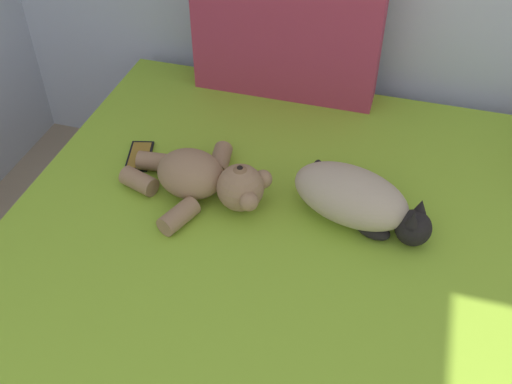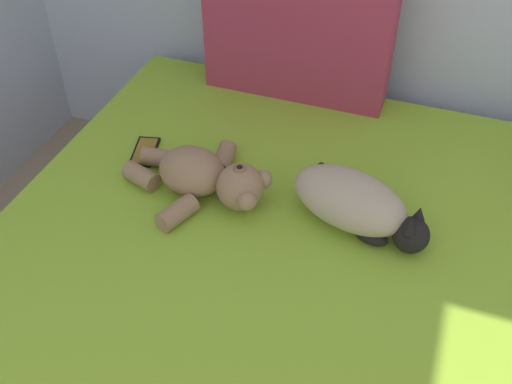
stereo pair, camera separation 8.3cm
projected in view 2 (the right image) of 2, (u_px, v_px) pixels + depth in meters
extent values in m
cube|color=#9E7A56|center=(239.00, 342.00, 1.81)|extent=(1.49, 1.95, 0.29)
cube|color=white|center=(237.00, 293.00, 1.65)|extent=(1.44, 1.89, 0.18)
cube|color=#8CB72D|center=(244.00, 253.00, 1.63)|extent=(1.43, 1.75, 0.02)
cube|color=#A5334C|center=(298.00, 23.00, 2.04)|extent=(0.65, 0.15, 0.54)
ellipsoid|color=tan|center=(349.00, 200.00, 1.66)|extent=(0.38, 0.28, 0.15)
sphere|color=black|center=(411.00, 235.00, 1.60)|extent=(0.10, 0.10, 0.10)
cone|color=black|center=(419.00, 214.00, 1.57)|extent=(0.04, 0.04, 0.04)
cone|color=black|center=(410.00, 226.00, 1.54)|extent=(0.04, 0.04, 0.04)
cylinder|color=black|center=(336.00, 180.00, 1.81)|extent=(0.15, 0.12, 0.03)
ellipsoid|color=black|center=(371.00, 235.00, 1.63)|extent=(0.11, 0.08, 0.04)
ellipsoid|color=#937051|center=(192.00, 171.00, 1.76)|extent=(0.22, 0.19, 0.14)
sphere|color=#937051|center=(240.00, 187.00, 1.71)|extent=(0.14, 0.14, 0.14)
sphere|color=brown|center=(240.00, 174.00, 1.68)|extent=(0.06, 0.06, 0.06)
sphere|color=black|center=(240.00, 168.00, 1.66)|extent=(0.02, 0.02, 0.02)
sphere|color=#937051|center=(263.00, 179.00, 1.73)|extent=(0.06, 0.06, 0.06)
sphere|color=#937051|center=(247.00, 201.00, 1.66)|extent=(0.06, 0.06, 0.06)
cylinder|color=#937051|center=(224.00, 159.00, 1.87)|extent=(0.08, 0.13, 0.06)
cylinder|color=#937051|center=(160.00, 158.00, 1.87)|extent=(0.12, 0.07, 0.06)
cylinder|color=#937051|center=(177.00, 213.00, 1.69)|extent=(0.10, 0.13, 0.06)
cylinder|color=#937051|center=(141.00, 176.00, 1.81)|extent=(0.12, 0.09, 0.06)
cube|color=black|center=(145.00, 152.00, 1.94)|extent=(0.11, 0.16, 0.01)
cube|color=olive|center=(145.00, 150.00, 1.93)|extent=(0.09, 0.14, 0.00)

